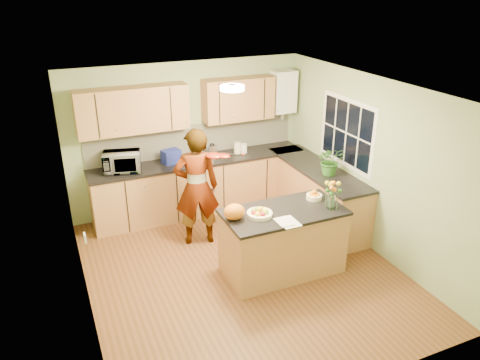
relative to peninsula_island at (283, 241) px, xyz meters
name	(u,v)px	position (x,y,z in m)	size (l,w,h in m)	color
floor	(242,270)	(-0.50, 0.21, -0.46)	(4.50, 4.50, 0.00)	brown
ceiling	(242,90)	(-0.50, 0.21, 2.04)	(4.00, 4.50, 0.02)	silver
wall_back	(188,137)	(-0.50, 2.46, 0.79)	(4.00, 0.02, 2.50)	#93A777
wall_front	(347,285)	(-0.50, -2.04, 0.79)	(4.00, 0.02, 2.50)	#93A777
wall_left	(78,217)	(-2.50, 0.21, 0.79)	(0.02, 4.50, 2.50)	#93A777
wall_right	(370,164)	(1.50, 0.21, 0.79)	(0.02, 4.50, 2.50)	#93A777
back_counter	(201,185)	(-0.40, 2.16, 0.01)	(3.64, 0.62, 0.94)	#AA6D44
right_counter	(316,194)	(1.20, 1.06, 0.01)	(0.62, 2.24, 0.94)	#AA6D44
splashback	(194,139)	(-0.40, 2.45, 0.74)	(3.60, 0.02, 0.52)	silver
upper_cabinets	(179,105)	(-0.68, 2.29, 1.39)	(3.20, 0.34, 0.70)	#AA6D44
boiler	(283,92)	(1.20, 2.30, 1.44)	(0.40, 0.30, 0.86)	white
window_right	(347,133)	(1.49, 0.81, 1.09)	(0.01, 1.30, 1.05)	white
light_switch	(85,238)	(-2.49, -0.39, 0.84)	(0.02, 0.09, 0.09)	white
ceiling_lamp	(232,88)	(-0.50, 0.51, 2.00)	(0.30, 0.30, 0.07)	#FFEABF
peninsula_island	(283,241)	(0.00, 0.00, 0.00)	(1.60, 0.82, 0.92)	#AA6D44
fruit_dish	(260,212)	(-0.35, 0.00, 0.50)	(0.33, 0.33, 0.11)	#FBEFC9
orange_bowl	(314,195)	(0.55, 0.15, 0.51)	(0.21, 0.21, 0.12)	#FBEFC9
flower_vase	(332,188)	(0.60, -0.18, 0.75)	(0.24, 0.24, 0.45)	silver
orange_bag	(234,212)	(-0.68, 0.05, 0.56)	(0.27, 0.23, 0.20)	orange
papers	(288,222)	(-0.10, -0.30, 0.46)	(0.23, 0.31, 0.01)	white
violinist	(197,187)	(-0.79, 1.20, 0.44)	(0.65, 0.43, 1.79)	tan
violin	(214,156)	(-0.59, 0.98, 0.97)	(0.56, 0.22, 0.11)	#4E0804
microwave	(122,162)	(-1.67, 2.16, 0.63)	(0.56, 0.38, 0.31)	white
blue_box	(171,156)	(-0.88, 2.19, 0.59)	(0.28, 0.20, 0.22)	navy
kettle	(212,151)	(-0.20, 2.12, 0.61)	(0.16, 0.16, 0.31)	silver
jar_cream	(237,148)	(0.29, 2.20, 0.57)	(0.12, 0.12, 0.19)	#FBEFC9
jar_white	(244,148)	(0.40, 2.17, 0.56)	(0.10, 0.10, 0.16)	white
potted_plant	(331,161)	(1.20, 0.75, 0.71)	(0.41, 0.35, 0.45)	#306B23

